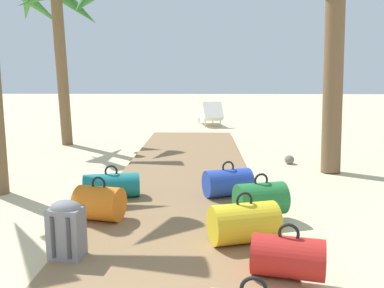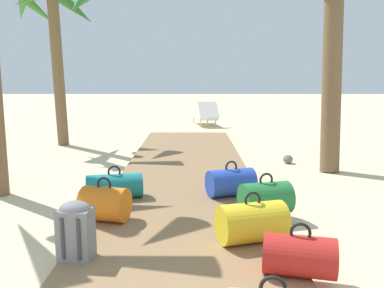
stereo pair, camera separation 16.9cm
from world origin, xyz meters
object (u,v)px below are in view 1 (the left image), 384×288
(duffel_bag_yellow, at_px, (244,223))
(lounge_chair, at_px, (210,115))
(backpack_grey, at_px, (66,228))
(duffel_bag_red, at_px, (288,257))
(duffel_bag_orange, at_px, (99,203))
(duffel_bag_green, at_px, (261,199))
(duffel_bag_blue, at_px, (228,183))
(duffel_bag_teal, at_px, (112,186))
(palm_tree_far_left, at_px, (56,16))

(duffel_bag_yellow, height_order, lounge_chair, lounge_chair)
(backpack_grey, xyz_separation_m, duffel_bag_red, (1.82, -0.30, -0.10))
(duffel_bag_orange, distance_m, duffel_bag_green, 1.77)
(duffel_bag_yellow, bearing_deg, duffel_bag_blue, 92.21)
(duffel_bag_blue, distance_m, duffel_bag_red, 2.18)
(duffel_bag_yellow, relative_size, backpack_grey, 1.38)
(duffel_bag_yellow, xyz_separation_m, duffel_bag_orange, (-1.49, 0.57, -0.00))
(duffel_bag_blue, relative_size, duffel_bag_teal, 0.91)
(duffel_bag_yellow, distance_m, duffel_bag_green, 0.81)
(duffel_bag_red, height_order, lounge_chair, lounge_chair)
(palm_tree_far_left, height_order, lounge_chair, palm_tree_far_left)
(duffel_bag_blue, bearing_deg, duffel_bag_red, -81.23)
(duffel_bag_blue, distance_m, duffel_bag_teal, 1.49)
(duffel_bag_yellow, relative_size, duffel_bag_orange, 1.26)
(lounge_chair, bearing_deg, backpack_grey, -98.09)
(duffel_bag_red, bearing_deg, backpack_grey, 170.74)
(duffel_bag_yellow, distance_m, duffel_bag_orange, 1.60)
(backpack_grey, xyz_separation_m, lounge_chair, (1.41, 9.91, -0.02))
(duffel_bag_green, bearing_deg, duffel_bag_red, -89.54)
(backpack_grey, bearing_deg, duffel_bag_red, -9.26)
(duffel_bag_orange, bearing_deg, lounge_chair, 81.39)
(duffel_bag_orange, height_order, duffel_bag_red, duffel_bag_orange)
(duffel_bag_orange, distance_m, duffel_bag_teal, 0.81)
(lounge_chair, bearing_deg, duffel_bag_yellow, -89.19)
(duffel_bag_orange, distance_m, lounge_chair, 9.08)
(duffel_bag_red, relative_size, lounge_chair, 0.38)
(duffel_bag_yellow, xyz_separation_m, palm_tree_far_left, (-3.63, 5.67, 2.63))
(duffel_bag_yellow, distance_m, backpack_grey, 1.59)
(duffel_bag_red, bearing_deg, duffel_bag_blue, 98.77)
(palm_tree_far_left, bearing_deg, duffel_bag_red, -58.36)
(duffel_bag_yellow, distance_m, lounge_chair, 9.55)
(duffel_bag_orange, bearing_deg, backpack_grey, -93.00)
(duffel_bag_blue, relative_size, duffel_bag_green, 1.08)
(duffel_bag_green, relative_size, palm_tree_far_left, 0.17)
(duffel_bag_orange, relative_size, duffel_bag_green, 0.89)
(backpack_grey, xyz_separation_m, duffel_bag_teal, (0.00, 1.74, -0.11))
(duffel_bag_blue, relative_size, duffel_bag_orange, 1.22)
(duffel_bag_teal, distance_m, lounge_chair, 8.29)
(duffel_bag_green, bearing_deg, palm_tree_far_left, 128.44)
(duffel_bag_orange, relative_size, duffel_bag_red, 0.91)
(backpack_grey, height_order, duffel_bag_red, backpack_grey)
(backpack_grey, relative_size, palm_tree_far_left, 0.14)
(duffel_bag_yellow, xyz_separation_m, backpack_grey, (-1.54, -0.36, 0.08))
(duffel_bag_teal, bearing_deg, lounge_chair, 80.24)
(backpack_grey, height_order, lounge_chair, lounge_chair)
(backpack_grey, distance_m, duffel_bag_green, 2.13)
(duffel_bag_orange, xyz_separation_m, duffel_bag_green, (1.76, 0.20, -0.00))
(duffel_bag_red, height_order, palm_tree_far_left, palm_tree_far_left)
(duffel_bag_green, distance_m, lounge_chair, 8.78)
(duffel_bag_yellow, relative_size, lounge_chair, 0.43)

